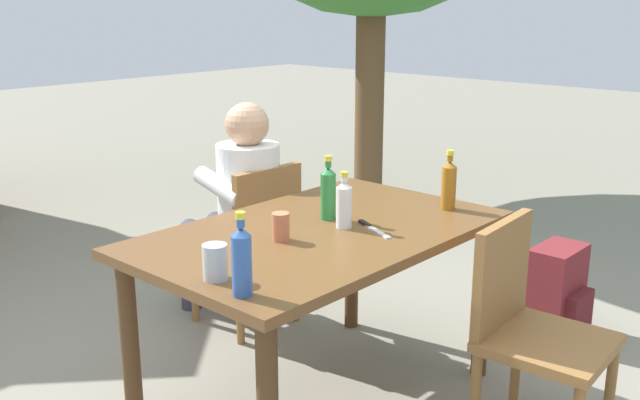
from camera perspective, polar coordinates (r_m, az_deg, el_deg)
name	(u,v)px	position (r m, az deg, el deg)	size (l,w,h in m)	color
dining_table	(320,253)	(2.94, 0.00, -4.16)	(1.49, 0.92, 0.78)	brown
chair_far_right	(254,237)	(3.73, -5.26, -2.95)	(0.46, 0.46, 0.87)	olive
chair_near_right	(528,323)	(2.87, 16.09, -9.30)	(0.47, 0.47, 0.87)	olive
person_in_white_shirt	(239,202)	(3.76, -6.41, -0.16)	(0.47, 0.61, 1.18)	white
bottle_amber	(449,184)	(3.20, 10.11, 1.25)	(0.06, 0.06, 0.26)	#996019
bottle_green	(328,192)	(3.00, 0.65, 0.63)	(0.06, 0.06, 0.27)	#287A38
bottle_clear	(344,204)	(2.89, 1.90, -0.29)	(0.06, 0.06, 0.23)	white
bottle_blue	(242,260)	(2.24, -6.19, -4.72)	(0.06, 0.06, 0.27)	#2D56A3
cup_terracotta	(281,227)	(2.75, -3.12, -2.12)	(0.07, 0.07, 0.11)	#BC6B47
cup_steel	(215,262)	(2.39, -8.25, -4.86)	(0.08, 0.08, 0.12)	#B2B7BC
table_knife	(372,228)	(2.91, 4.10, -2.20)	(0.11, 0.23, 0.01)	silver
backpack_by_near_side	(557,292)	(3.91, 18.20, -6.91)	(0.31, 0.26, 0.47)	maroon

